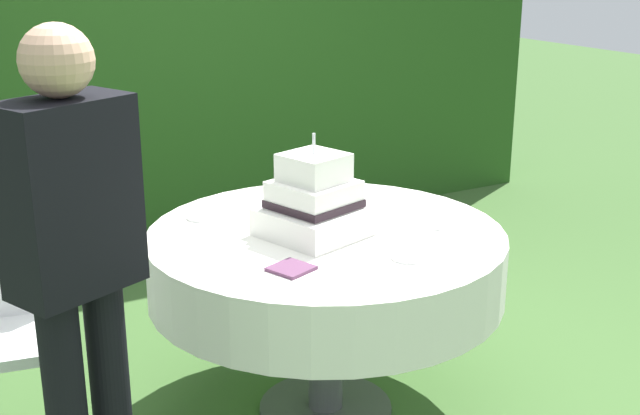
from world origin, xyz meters
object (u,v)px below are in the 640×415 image
object	(u,v)px
serving_plate_left	(437,225)
napkin_stack	(291,269)
standing_person	(76,263)
serving_plate_far	(409,257)
wedding_cake	(314,203)
garden_chair	(4,313)
serving_plate_near	(203,217)
cake_table	(326,263)

from	to	relation	value
serving_plate_left	napkin_stack	bearing A→B (deg)	-170.17
serving_plate_left	standing_person	world-z (taller)	standing_person
serving_plate_far	wedding_cake	bearing A→B (deg)	113.34
serving_plate_left	garden_chair	bearing A→B (deg)	161.59
serving_plate_near	serving_plate_far	xyz separation A→B (m)	(0.45, -0.76, 0.00)
napkin_stack	cake_table	bearing A→B (deg)	43.54
wedding_cake	serving_plate_near	bearing A→B (deg)	127.37
serving_plate_far	napkin_stack	distance (m)	0.42
serving_plate_left	wedding_cake	bearing A→B (deg)	161.28
standing_person	serving_plate_far	bearing A→B (deg)	-4.29
garden_chair	serving_plate_near	bearing A→B (deg)	2.04
serving_plate_far	serving_plate_left	xyz separation A→B (m)	(0.29, 0.22, 0.00)
serving_plate_near	serving_plate_left	xyz separation A→B (m)	(0.74, -0.53, 0.00)
garden_chair	napkin_stack	bearing A→B (deg)	-37.18
cake_table	garden_chair	xyz separation A→B (m)	(-1.12, 0.35, -0.09)
napkin_stack	wedding_cake	bearing A→B (deg)	48.90
cake_table	standing_person	xyz separation A→B (m)	(-0.99, -0.30, 0.30)
wedding_cake	serving_plate_far	bearing A→B (deg)	-66.66
standing_person	garden_chair	bearing A→B (deg)	101.16
garden_chair	serving_plate_left	bearing A→B (deg)	-18.41
serving_plate_left	cake_table	bearing A→B (deg)	158.51
serving_plate_near	garden_chair	distance (m)	0.81
serving_plate_near	garden_chair	size ratio (longest dim) A/B	0.14
serving_plate_left	napkin_stack	size ratio (longest dim) A/B	0.86
serving_plate_far	serving_plate_left	world-z (taller)	same
cake_table	wedding_cake	bearing A→B (deg)	-175.83
serving_plate_near	serving_plate_far	world-z (taller)	same
serving_plate_far	standing_person	xyz separation A→B (m)	(-1.10, 0.08, 0.16)
wedding_cake	serving_plate_far	distance (m)	0.43
cake_table	standing_person	bearing A→B (deg)	-163.22
napkin_stack	standing_person	distance (m)	0.72
serving_plate_near	garden_chair	bearing A→B (deg)	-177.96
serving_plate_near	serving_plate_far	distance (m)	0.88
wedding_cake	garden_chair	bearing A→B (deg)	161.72
serving_plate_near	napkin_stack	distance (m)	0.66
cake_table	serving_plate_left	world-z (taller)	serving_plate_left
wedding_cake	napkin_stack	xyz separation A→B (m)	(-0.24, -0.27, -0.12)
serving_plate_left	garden_chair	xyz separation A→B (m)	(-1.52, 0.51, -0.23)
napkin_stack	standing_person	world-z (taller)	standing_person
cake_table	serving_plate_near	size ratio (longest dim) A/B	10.87
wedding_cake	garden_chair	size ratio (longest dim) A/B	0.48
serving_plate_near	serving_plate_left	world-z (taller)	same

